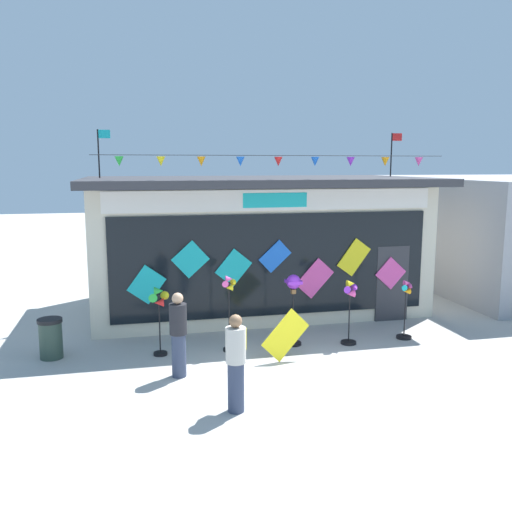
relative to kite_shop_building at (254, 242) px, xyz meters
name	(u,v)px	position (x,y,z in m)	size (l,w,h in m)	color
ground_plane	(304,384)	(-0.37, -5.88, -1.90)	(80.00, 80.00, 0.00)	#ADAAA5
kite_shop_building	(254,242)	(0.00, 0.00, 0.00)	(9.34, 5.39, 5.03)	beige
wind_spinner_far_left	(159,307)	(-2.93, -3.68, -0.81)	(0.45, 0.30, 1.53)	black
wind_spinner_left	(229,303)	(-1.41, -3.75, -0.80)	(0.34, 0.29, 1.72)	black
wind_spinner_center_left	(293,293)	(0.09, -3.63, -0.68)	(0.39, 0.39, 1.65)	black
wind_spinner_center_right	(350,304)	(1.37, -3.89, -0.94)	(0.40, 0.36, 1.52)	black
wind_spinner_right	(406,307)	(2.81, -3.80, -1.11)	(0.36, 0.36, 1.43)	black
person_near_camera	(236,360)	(-1.83, -6.72, -1.01)	(0.40, 0.48, 1.68)	#333D56
person_mid_plaza	(178,334)	(-2.63, -4.97, -1.04)	(0.34, 0.34, 1.68)	#333D56
trash_bin	(51,338)	(-5.22, -3.31, -1.46)	(0.52, 0.52, 0.87)	#2D4238
display_kite_on_ground	(285,335)	(-0.36, -4.56, -1.35)	(0.56, 0.03, 1.01)	yellow
neighbour_building	(508,229)	(9.74, 1.76, -0.07)	(7.50, 9.49, 3.67)	#99999E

